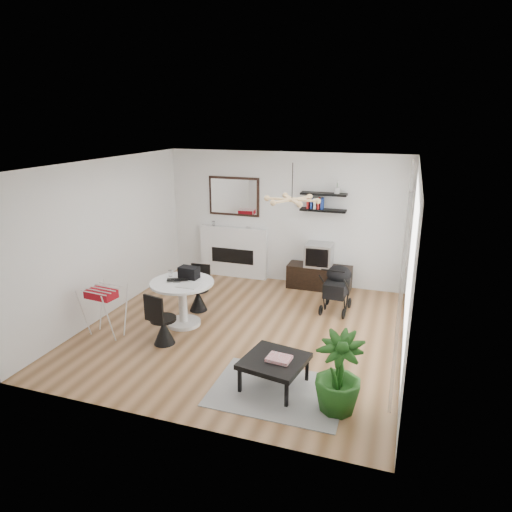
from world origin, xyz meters
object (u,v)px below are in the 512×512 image
(coffee_table, at_px, (274,362))
(potted_plant, at_px, (338,373))
(dining_table, at_px, (183,296))
(crt_tv, at_px, (319,255))
(stroller, at_px, (337,290))
(tv_console, at_px, (319,277))
(drying_rack, at_px, (105,310))
(fireplace, at_px, (234,246))

(coffee_table, relative_size, potted_plant, 0.88)
(potted_plant, bearing_deg, dining_table, 151.43)
(crt_tv, relative_size, stroller, 0.58)
(stroller, bearing_deg, potted_plant, -77.28)
(dining_table, distance_m, potted_plant, 3.20)
(tv_console, xyz_separation_m, drying_rack, (-2.83, -3.14, 0.19))
(potted_plant, bearing_deg, tv_console, 103.94)
(coffee_table, bearing_deg, stroller, 82.13)
(fireplace, relative_size, coffee_table, 2.46)
(crt_tv, xyz_separation_m, drying_rack, (-2.80, -3.14, -0.28))
(dining_table, relative_size, coffee_table, 1.20)
(fireplace, relative_size, crt_tv, 4.09)
(drying_rack, relative_size, stroller, 0.89)
(drying_rack, bearing_deg, dining_table, 43.03)
(tv_console, xyz_separation_m, crt_tv, (-0.03, -0.00, 0.47))
(tv_console, distance_m, drying_rack, 4.23)
(drying_rack, distance_m, coffee_table, 3.01)
(drying_rack, xyz_separation_m, stroller, (3.33, 2.15, -0.04))
(fireplace, height_order, coffee_table, fireplace)
(tv_console, bearing_deg, potted_plant, -76.06)
(drying_rack, height_order, stroller, stroller)
(tv_console, bearing_deg, fireplace, 175.31)
(dining_table, xyz_separation_m, drying_rack, (-0.99, -0.74, -0.08))
(fireplace, distance_m, stroller, 2.69)
(crt_tv, bearing_deg, stroller, -61.76)
(stroller, bearing_deg, crt_tv, 121.82)
(tv_console, bearing_deg, dining_table, -127.43)
(stroller, xyz_separation_m, coffee_table, (-0.37, -2.70, -0.03))
(potted_plant, bearing_deg, coffee_table, 164.00)
(crt_tv, relative_size, drying_rack, 0.65)
(crt_tv, xyz_separation_m, dining_table, (-1.81, -2.40, -0.20))
(fireplace, bearing_deg, tv_console, -4.69)
(drying_rack, bearing_deg, potted_plant, -5.46)
(stroller, distance_m, potted_plant, 2.99)
(tv_console, relative_size, drying_rack, 1.58)
(fireplace, xyz_separation_m, dining_table, (0.08, -2.56, -0.18))
(dining_table, height_order, coffee_table, dining_table)
(drying_rack, bearing_deg, coffee_table, -4.22)
(crt_tv, bearing_deg, drying_rack, -131.79)
(tv_console, height_order, crt_tv, crt_tv)
(tv_console, xyz_separation_m, dining_table, (-1.84, -2.40, 0.27))
(dining_table, relative_size, potted_plant, 1.05)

